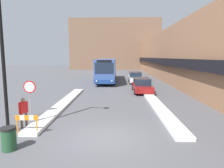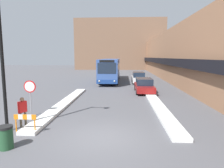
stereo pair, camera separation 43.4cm
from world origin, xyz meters
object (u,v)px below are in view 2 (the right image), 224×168
city_bus (110,69)px  trash_bin (6,137)px  parked_car_front (144,85)px  stop_sign (30,90)px  parked_car_middle (138,78)px  construction_barricade (25,120)px  pedestrian (23,109)px  street_lamp (6,43)px

city_bus → trash_bin: bearing=-97.0°
parked_car_front → stop_sign: size_ratio=2.02×
parked_car_middle → construction_barricade: bearing=-109.6°
stop_sign → pedestrian: (0.45, -1.90, -0.68)m
parked_car_middle → pedestrian: size_ratio=2.96×
parked_car_middle → street_lamp: 21.06m
city_bus → pedestrian: 20.48m
parked_car_front → construction_barricade: parked_car_front is taller
stop_sign → pedestrian: size_ratio=1.42×
city_bus → parked_car_front: city_bus is taller
parked_car_middle → trash_bin: 22.22m
stop_sign → street_lamp: 3.77m
parked_car_front → street_lamp: bearing=-123.9°
city_bus → street_lamp: 21.37m
city_bus → pedestrian: bearing=-99.5°
stop_sign → trash_bin: 4.75m
parked_car_middle → stop_sign: 18.47m
street_lamp → pedestrian: bearing=74.3°
pedestrian → parked_car_front: bearing=-5.3°
parked_car_middle → parked_car_front: bearing=-90.0°
pedestrian → construction_barricade: bearing=-118.1°
construction_barricade → pedestrian: bearing=122.3°
city_bus → stop_sign: bearing=-101.8°
stop_sign → trash_bin: bearing=-76.8°
city_bus → pedestrian: (-3.37, -20.19, -0.85)m
construction_barricade → parked_car_middle: bearing=70.4°
street_lamp → trash_bin: street_lamp is taller
street_lamp → construction_barricade: bearing=-14.5°
pedestrian → parked_car_middle: bearing=7.5°
trash_bin → parked_car_middle: bearing=71.8°
city_bus → parked_car_middle: bearing=-21.8°
parked_car_front → stop_sign: bearing=-131.9°
city_bus → trash_bin: city_bus is taller
construction_barricade → city_bus: bearing=82.5°
city_bus → parked_car_front: 10.33m
street_lamp → construction_barricade: (0.79, -0.21, -3.67)m
city_bus → stop_sign: 18.68m
stop_sign → trash_bin: (1.05, -4.48, -1.16)m
street_lamp → construction_barricade: 3.76m
parked_car_middle → construction_barricade: 20.66m
city_bus → parked_car_front: bearing=-66.1°
trash_bin → construction_barricade: trash_bin is taller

